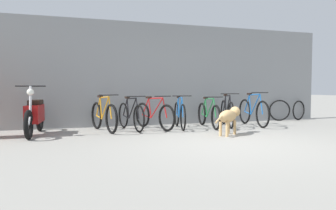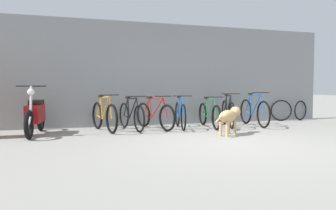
% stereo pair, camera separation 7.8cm
% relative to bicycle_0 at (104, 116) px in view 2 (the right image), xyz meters
% --- Properties ---
extents(ground_plane, '(60.00, 60.00, 0.00)m').
position_rel_bicycle_0_xyz_m(ground_plane, '(1.93, -2.45, -0.35)').
color(ground_plane, gray).
extents(shop_wall_back, '(9.56, 0.20, 2.74)m').
position_rel_bicycle_0_xyz_m(shop_wall_back, '(1.93, 0.95, 1.02)').
color(shop_wall_back, gray).
rests_on(shop_wall_back, ground).
extents(bicycle_0, '(0.51, 1.60, 0.86)m').
position_rel_bicycle_0_xyz_m(bicycle_0, '(0.00, 0.00, 0.00)').
color(bicycle_0, black).
rests_on(bicycle_0, ground).
extents(bicycle_1, '(0.46, 1.62, 0.83)m').
position_rel_bicycle_0_xyz_m(bicycle_1, '(0.65, 0.04, -0.01)').
color(bicycle_1, black).
rests_on(bicycle_1, ground).
extents(bicycle_2, '(0.62, 1.61, 0.82)m').
position_rel_bicycle_0_xyz_m(bicycle_2, '(1.22, 0.02, -0.01)').
color(bicycle_2, black).
rests_on(bicycle_2, ground).
extents(bicycle_3, '(0.46, 1.56, 0.83)m').
position_rel_bicycle_0_xyz_m(bicycle_3, '(1.87, -0.04, -0.01)').
color(bicycle_3, black).
rests_on(bicycle_3, ground).
extents(bicycle_4, '(0.46, 1.68, 0.80)m').
position_rel_bicycle_0_xyz_m(bicycle_4, '(2.63, -0.11, -0.02)').
color(bicycle_4, black).
rests_on(bicycle_4, ground).
extents(bicycle_5, '(0.60, 1.59, 0.87)m').
position_rel_bicycle_0_xyz_m(bicycle_5, '(3.18, -0.05, 0.01)').
color(bicycle_5, black).
rests_on(bicycle_5, ground).
extents(bicycle_6, '(0.46, 1.71, 0.90)m').
position_rel_bicycle_0_xyz_m(bicycle_6, '(3.92, -0.14, 0.02)').
color(bicycle_6, black).
rests_on(bicycle_6, ground).
extents(motorcycle, '(0.58, 1.87, 1.06)m').
position_rel_bicycle_0_xyz_m(motorcycle, '(-1.48, -0.13, 0.08)').
color(motorcycle, black).
rests_on(motorcycle, ground).
extents(stray_dog, '(0.97, 0.80, 0.59)m').
position_rel_bicycle_0_xyz_m(stray_dog, '(2.49, -1.42, 0.05)').
color(stray_dog, tan).
rests_on(stray_dog, ground).
extents(spare_tire_left, '(0.60, 0.21, 0.61)m').
position_rel_bicycle_0_xyz_m(spare_tire_left, '(6.11, 0.70, -0.04)').
color(spare_tire_left, black).
rests_on(spare_tire_left, ground).
extents(spare_tire_right, '(0.61, 0.27, 0.64)m').
position_rel_bicycle_0_xyz_m(spare_tire_right, '(5.40, 0.70, -0.03)').
color(spare_tire_right, black).
rests_on(spare_tire_right, ground).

